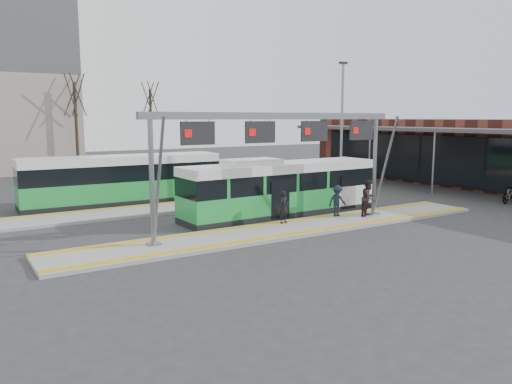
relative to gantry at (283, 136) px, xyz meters
The scene contains 16 objects.
ground 4.32m from the gantry, 36.20° to the right, with size 120.00×120.00×0.00m, color #2D2D30.
platform_main 4.25m from the gantry, 36.20° to the right, with size 22.00×3.00×0.15m, color gray.
platform_second 9.55m from the gantry, 115.25° to the left, with size 20.00×3.00×0.15m, color gray.
tactile_main 4.16m from the gantry, 36.20° to the right, with size 22.00×2.65×0.02m.
tactile_second 10.47m from the gantry, 112.32° to the left, with size 20.00×0.35×0.02m.
gantry is the anchor object (origin of this frame).
station_building 22.56m from the gantry, ahead, with size 11.50×32.00×5.00m.
hero_bus 4.58m from the gantry, 55.90° to the left, with size 11.22×2.67×3.07m.
bg_bus_green 11.92m from the gantry, 110.09° to the left, with size 11.65×2.76×2.90m.
passenger_a 3.48m from the gantry, 48.65° to the left, with size 0.57×0.37×1.56m, color black.
passenger_b 6.13m from the gantry, ahead, with size 0.91×0.71×1.87m, color black.
passenger_c 5.17m from the gantry, ahead, with size 1.02×0.58×1.57m, color black.
bicycle_d 16.39m from the gantry, ahead, with size 0.47×1.66×1.00m, color gray.
tree_left 28.95m from the gantry, 95.09° to the left, with size 1.40×1.40×9.38m.
tree_mid 33.71m from the gantry, 79.54° to the left, with size 1.40×1.40×9.19m.
lamp_east 9.30m from the gantry, 31.93° to the left, with size 0.50×0.25×8.45m.
Camera 1 is at (-13.27, -18.11, 5.12)m, focal length 35.00 mm.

